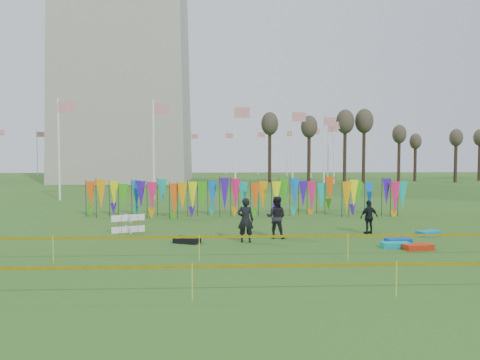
{
  "coord_description": "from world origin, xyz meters",
  "views": [
    {
      "loc": [
        -1.52,
        -17.36,
        3.53
      ],
      "look_at": [
        -0.42,
        6.0,
        2.3
      ],
      "focal_mm": 35.0,
      "sensor_mm": 36.0,
      "label": 1
    }
  ],
  "objects_px": {
    "person_left": "(245,220)",
    "person_mid": "(276,217)",
    "person_right": "(369,217)",
    "box_kite": "(128,224)",
    "kite_bag_teal": "(429,233)",
    "kite_bag_red": "(418,247)",
    "kite_bag_black": "(187,240)",
    "kite_bag_blue": "(398,241)",
    "kite_bag_turquoise": "(395,245)"
  },
  "relations": [
    {
      "from": "kite_bag_red",
      "to": "kite_bag_teal",
      "type": "height_order",
      "value": "kite_bag_teal"
    },
    {
      "from": "person_mid",
      "to": "kite_bag_blue",
      "type": "xyz_separation_m",
      "value": [
        4.73,
        -1.5,
        -0.79
      ]
    },
    {
      "from": "person_left",
      "to": "kite_bag_blue",
      "type": "relative_size",
      "value": 1.86
    },
    {
      "from": "person_right",
      "to": "kite_bag_black",
      "type": "xyz_separation_m",
      "value": [
        -8.05,
        -1.81,
        -0.64
      ]
    },
    {
      "from": "kite_bag_red",
      "to": "kite_bag_black",
      "type": "height_order",
      "value": "kite_bag_black"
    },
    {
      "from": "person_right",
      "to": "kite_bag_turquoise",
      "type": "bearing_deg",
      "value": 72.98
    },
    {
      "from": "kite_bag_turquoise",
      "to": "kite_bag_blue",
      "type": "relative_size",
      "value": 1.08
    },
    {
      "from": "kite_bag_red",
      "to": "kite_bag_teal",
      "type": "xyz_separation_m",
      "value": [
        1.78,
        3.0,
        0.01
      ]
    },
    {
      "from": "box_kite",
      "to": "kite_bag_red",
      "type": "height_order",
      "value": "box_kite"
    },
    {
      "from": "box_kite",
      "to": "person_right",
      "type": "distance_m",
      "value": 10.92
    },
    {
      "from": "person_right",
      "to": "kite_bag_teal",
      "type": "relative_size",
      "value": 1.36
    },
    {
      "from": "person_left",
      "to": "person_right",
      "type": "bearing_deg",
      "value": -153.68
    },
    {
      "from": "person_mid",
      "to": "person_right",
      "type": "distance_m",
      "value": 4.39
    },
    {
      "from": "person_mid",
      "to": "kite_bag_teal",
      "type": "xyz_separation_m",
      "value": [
        6.79,
        0.27,
        -0.79
      ]
    },
    {
      "from": "person_mid",
      "to": "kite_bag_black",
      "type": "xyz_separation_m",
      "value": [
        -3.74,
        -0.96,
        -0.78
      ]
    },
    {
      "from": "kite_bag_turquoise",
      "to": "kite_bag_black",
      "type": "xyz_separation_m",
      "value": [
        -8.04,
        1.37,
        0.01
      ]
    },
    {
      "from": "person_right",
      "to": "kite_bag_turquoise",
      "type": "relative_size",
      "value": 1.45
    },
    {
      "from": "person_left",
      "to": "kite_bag_red",
      "type": "height_order",
      "value": "person_left"
    },
    {
      "from": "person_right",
      "to": "kite_bag_black",
      "type": "relative_size",
      "value": 1.52
    },
    {
      "from": "box_kite",
      "to": "kite_bag_black",
      "type": "relative_size",
      "value": 0.85
    },
    {
      "from": "person_right",
      "to": "kite_bag_teal",
      "type": "xyz_separation_m",
      "value": [
        2.49,
        -0.58,
        -0.65
      ]
    },
    {
      "from": "kite_bag_black",
      "to": "person_left",
      "type": "bearing_deg",
      "value": 1.38
    },
    {
      "from": "person_right",
      "to": "person_mid",
      "type": "bearing_deg",
      "value": -5.69
    },
    {
      "from": "kite_bag_blue",
      "to": "kite_bag_teal",
      "type": "bearing_deg",
      "value": 40.63
    },
    {
      "from": "box_kite",
      "to": "kite_bag_turquoise",
      "type": "height_order",
      "value": "box_kite"
    },
    {
      "from": "kite_bag_turquoise",
      "to": "kite_bag_red",
      "type": "relative_size",
      "value": 0.95
    },
    {
      "from": "person_right",
      "to": "kite_bag_turquoise",
      "type": "distance_m",
      "value": 3.25
    },
    {
      "from": "kite_bag_blue",
      "to": "kite_bag_teal",
      "type": "distance_m",
      "value": 2.72
    },
    {
      "from": "person_left",
      "to": "person_mid",
      "type": "relative_size",
      "value": 1.01
    },
    {
      "from": "person_right",
      "to": "kite_bag_black",
      "type": "height_order",
      "value": "person_right"
    },
    {
      "from": "person_mid",
      "to": "box_kite",
      "type": "bearing_deg",
      "value": 5.85
    },
    {
      "from": "person_right",
      "to": "box_kite",
      "type": "bearing_deg",
      "value": -20.94
    },
    {
      "from": "person_left",
      "to": "kite_bag_black",
      "type": "distance_m",
      "value": 2.5
    },
    {
      "from": "kite_bag_blue",
      "to": "box_kite",
      "type": "bearing_deg",
      "value": 164.56
    },
    {
      "from": "box_kite",
      "to": "person_mid",
      "type": "distance_m",
      "value": 6.8
    },
    {
      "from": "box_kite",
      "to": "kite_bag_teal",
      "type": "bearing_deg",
      "value": -5.79
    },
    {
      "from": "person_left",
      "to": "kite_bag_red",
      "type": "bearing_deg",
      "value": 173.19
    },
    {
      "from": "kite_bag_turquoise",
      "to": "kite_bag_blue",
      "type": "height_order",
      "value": "kite_bag_turquoise"
    },
    {
      "from": "person_right",
      "to": "kite_bag_blue",
      "type": "bearing_deg",
      "value": 83.41
    },
    {
      "from": "person_right",
      "to": "kite_bag_blue",
      "type": "xyz_separation_m",
      "value": [
        0.43,
        -2.35,
        -0.66
      ]
    },
    {
      "from": "box_kite",
      "to": "kite_bag_blue",
      "type": "height_order",
      "value": "box_kite"
    },
    {
      "from": "box_kite",
      "to": "person_mid",
      "type": "bearing_deg",
      "value": -13.89
    },
    {
      "from": "person_mid",
      "to": "kite_bag_turquoise",
      "type": "height_order",
      "value": "person_mid"
    },
    {
      "from": "kite_bag_teal",
      "to": "person_mid",
      "type": "bearing_deg",
      "value": -177.72
    },
    {
      "from": "person_right",
      "to": "kite_bag_red",
      "type": "height_order",
      "value": "person_right"
    },
    {
      "from": "box_kite",
      "to": "kite_bag_teal",
      "type": "distance_m",
      "value": 13.45
    },
    {
      "from": "kite_bag_turquoise",
      "to": "kite_bag_blue",
      "type": "bearing_deg",
      "value": 62.42
    },
    {
      "from": "kite_bag_red",
      "to": "person_right",
      "type": "bearing_deg",
      "value": 101.1
    },
    {
      "from": "person_left",
      "to": "person_right",
      "type": "xyz_separation_m",
      "value": [
        5.68,
        1.76,
        -0.15
      ]
    },
    {
      "from": "person_right",
      "to": "kite_bag_blue",
      "type": "height_order",
      "value": "person_right"
    }
  ]
}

